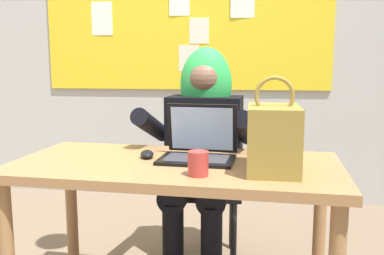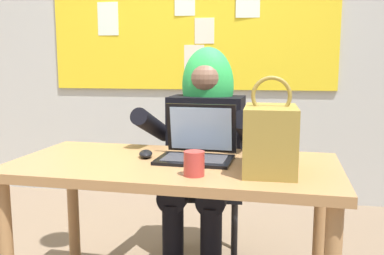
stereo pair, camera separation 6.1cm
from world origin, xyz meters
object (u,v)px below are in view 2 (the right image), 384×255
(desk_main, at_px, (174,184))
(computer_mouse, at_px, (146,154))
(chair_at_desk, at_px, (207,173))
(laptop, at_px, (197,147))
(coffee_mug, at_px, (194,164))
(person_costumed, at_px, (204,139))
(handbag, at_px, (270,138))

(desk_main, distance_m, computer_mouse, 0.19)
(chair_at_desk, xyz_separation_m, laptop, (0.04, -0.63, 0.29))
(laptop, height_order, coffee_mug, laptop)
(person_costumed, xyz_separation_m, laptop, (0.04, -0.50, 0.05))
(chair_at_desk, distance_m, laptop, 0.69)
(desk_main, bearing_deg, chair_at_desk, 85.92)
(computer_mouse, height_order, handbag, handbag)
(chair_at_desk, relative_size, handbag, 2.42)
(chair_at_desk, distance_m, computer_mouse, 0.71)
(desk_main, distance_m, chair_at_desk, 0.72)
(person_costumed, distance_m, laptop, 0.50)
(person_costumed, distance_m, handbag, 0.77)
(computer_mouse, distance_m, handbag, 0.59)
(chair_at_desk, distance_m, handbag, 0.95)
(handbag, xyz_separation_m, coffee_mug, (-0.28, -0.11, -0.09))
(coffee_mug, bearing_deg, person_costumed, 95.40)
(desk_main, distance_m, handbag, 0.48)
(person_costumed, bearing_deg, handbag, 31.30)
(laptop, height_order, computer_mouse, laptop)
(computer_mouse, xyz_separation_m, coffee_mug, (0.27, -0.27, 0.03))
(laptop, height_order, handbag, handbag)
(laptop, bearing_deg, chair_at_desk, 97.35)
(laptop, distance_m, handbag, 0.37)
(laptop, relative_size, handbag, 0.90)
(laptop, bearing_deg, desk_main, -136.20)
(chair_at_desk, relative_size, person_costumed, 0.72)
(person_costumed, distance_m, coffee_mug, 0.79)
(laptop, relative_size, computer_mouse, 3.29)
(laptop, distance_m, coffee_mug, 0.29)
(chair_at_desk, relative_size, computer_mouse, 8.80)
(person_costumed, bearing_deg, laptop, 7.78)
(computer_mouse, relative_size, handbag, 0.28)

